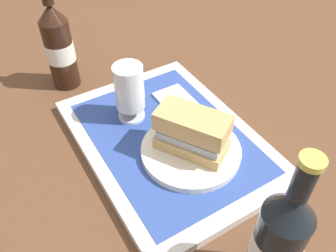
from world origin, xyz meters
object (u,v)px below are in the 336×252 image
object	(u,v)px
sandwich	(190,131)
beer_bottle	(59,46)
plate	(191,151)
second_bottle	(278,241)
beer_glass	(129,91)

from	to	relation	value
sandwich	beer_bottle	size ratio (longest dim) A/B	0.54
plate	beer_bottle	world-z (taller)	beer_bottle
plate	second_bottle	size ratio (longest dim) A/B	0.71
plate	beer_bottle	distance (m)	0.39
beer_bottle	beer_glass	bearing A→B (deg)	-161.64
second_bottle	beer_bottle	bearing A→B (deg)	7.96
sandwich	second_bottle	bearing A→B (deg)	141.13
sandwich	beer_bottle	bearing A→B (deg)	-13.62
sandwich	beer_glass	bearing A→B (deg)	-14.27
sandwich	second_bottle	distance (m)	0.25
sandwich	beer_glass	size ratio (longest dim) A/B	1.15
beer_glass	second_bottle	xyz separation A→B (m)	(-0.40, -0.01, 0.01)
sandwich	beer_bottle	world-z (taller)	beer_bottle
beer_glass	second_bottle	bearing A→B (deg)	-177.88
plate	second_bottle	world-z (taller)	second_bottle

